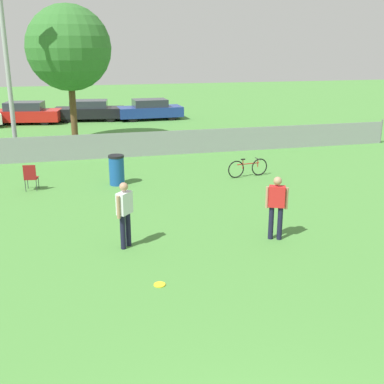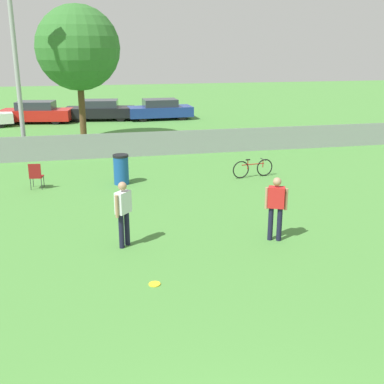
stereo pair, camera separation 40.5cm
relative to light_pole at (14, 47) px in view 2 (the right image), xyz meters
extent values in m
cube|color=gray|center=(4.06, -1.17, -4.15)|extent=(27.28, 0.03, 1.10)
cylinder|color=#9E9EA3|center=(0.00, 0.00, -0.92)|extent=(0.20, 0.20, 7.57)
cylinder|color=brown|center=(2.61, 2.72, -3.14)|extent=(0.32, 0.32, 3.13)
sphere|color=#33702D|center=(2.61, 2.72, -0.03)|extent=(4.10, 4.10, 4.10)
cylinder|color=#191933|center=(3.39, -11.28, -4.26)|extent=(0.13, 0.13, 0.88)
cylinder|color=#191933|center=(3.54, -11.12, -4.26)|extent=(0.13, 0.13, 0.88)
cube|color=silver|center=(3.47, -11.20, -3.55)|extent=(0.44, 0.45, 0.54)
sphere|color=tan|center=(3.47, -11.20, -3.15)|extent=(0.21, 0.21, 0.21)
cylinder|color=tan|center=(3.30, -11.38, -3.59)|extent=(0.08, 0.08, 0.55)
cylinder|color=tan|center=(3.63, -11.02, -3.59)|extent=(0.08, 0.08, 0.55)
cylinder|color=#191933|center=(7.14, -11.59, -4.26)|extent=(0.13, 0.13, 0.88)
cylinder|color=#191933|center=(7.34, -11.69, -4.26)|extent=(0.13, 0.13, 0.88)
cube|color=red|center=(7.24, -11.64, -3.55)|extent=(0.46, 0.37, 0.54)
sphere|color=tan|center=(7.24, -11.64, -3.15)|extent=(0.21, 0.21, 0.21)
cylinder|color=tan|center=(7.02, -11.54, -3.59)|extent=(0.08, 0.08, 0.55)
cylinder|color=tan|center=(7.46, -11.74, -3.59)|extent=(0.08, 0.08, 0.55)
cylinder|color=yellow|center=(3.89, -13.35, -4.69)|extent=(0.25, 0.25, 0.03)
torus|color=yellow|center=(3.89, -13.35, -4.69)|extent=(0.25, 0.25, 0.03)
cylinder|color=#333338|center=(1.16, -5.28, -4.50)|extent=(0.02, 0.02, 0.40)
cylinder|color=#333338|center=(0.79, -5.23, -4.50)|extent=(0.02, 0.02, 0.40)
cylinder|color=#333338|center=(1.10, -5.65, -4.50)|extent=(0.02, 0.02, 0.40)
cylinder|color=#333338|center=(0.74, -5.59, -4.50)|extent=(0.02, 0.02, 0.40)
cube|color=maroon|center=(0.95, -5.44, -4.29)|extent=(0.47, 0.47, 0.03)
cube|color=maroon|center=(0.92, -5.63, -4.03)|extent=(0.42, 0.08, 0.49)
torus|color=black|center=(8.28, -5.73, -4.37)|extent=(0.66, 0.13, 0.66)
torus|color=black|center=(9.27, -5.60, -4.37)|extent=(0.66, 0.13, 0.66)
cylinder|color=#A51E19|center=(8.78, -5.67, -4.20)|extent=(0.92, 0.15, 0.04)
cylinder|color=#A51E19|center=(8.56, -5.69, -4.20)|extent=(0.03, 0.03, 0.34)
cylinder|color=#A51E19|center=(9.19, -5.61, -4.20)|extent=(0.03, 0.03, 0.31)
cube|color=black|center=(8.56, -5.69, -4.01)|extent=(0.17, 0.08, 0.04)
cylinder|color=black|center=(9.19, -5.61, -4.05)|extent=(0.08, 0.44, 0.03)
cylinder|color=#194C99|center=(3.86, -5.52, -4.21)|extent=(0.53, 0.53, 1.00)
cylinder|color=black|center=(3.86, -5.52, -3.67)|extent=(0.56, 0.56, 0.08)
cylinder|color=black|center=(1.19, 10.65, -4.40)|extent=(0.63, 0.29, 0.61)
cylinder|color=black|center=(0.92, 9.13, -4.40)|extent=(0.63, 0.29, 0.61)
cylinder|color=black|center=(-1.48, 11.13, -4.40)|extent=(0.63, 0.29, 0.61)
cylinder|color=black|center=(-1.76, 9.62, -4.40)|extent=(0.63, 0.29, 0.61)
cube|color=red|center=(-0.28, 10.13, -4.18)|extent=(4.63, 2.52, 0.68)
cube|color=#2D333D|center=(-0.28, 10.13, -3.58)|extent=(2.52, 1.93, 0.51)
cylinder|color=black|center=(5.25, 11.05, -4.37)|extent=(0.68, 0.27, 0.66)
cylinder|color=black|center=(5.03, 9.45, -4.37)|extent=(0.68, 0.27, 0.66)
cylinder|color=black|center=(2.48, 11.45, -4.37)|extent=(0.68, 0.27, 0.66)
cylinder|color=black|center=(2.25, 9.84, -4.37)|extent=(0.68, 0.27, 0.66)
cube|color=black|center=(3.75, 10.45, -4.17)|extent=(4.73, 2.46, 0.64)
cube|color=#2D333D|center=(3.75, 10.45, -3.61)|extent=(2.55, 1.93, 0.48)
cylinder|color=black|center=(9.01, 10.73, -4.38)|extent=(0.65, 0.20, 0.65)
cylinder|color=black|center=(9.06, 9.13, -4.38)|extent=(0.65, 0.20, 0.65)
cylinder|color=black|center=(6.38, 10.65, -4.38)|extent=(0.65, 0.20, 0.65)
cylinder|color=black|center=(6.43, 9.04, -4.38)|extent=(0.65, 0.20, 0.65)
cube|color=navy|center=(7.72, 9.89, -4.17)|extent=(4.29, 1.96, 0.65)
cube|color=#2D333D|center=(7.72, 9.89, -3.60)|extent=(2.25, 1.68, 0.49)
camera|label=1|loc=(2.28, -22.23, 0.07)|focal=45.00mm
camera|label=2|loc=(2.68, -22.33, 0.07)|focal=45.00mm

